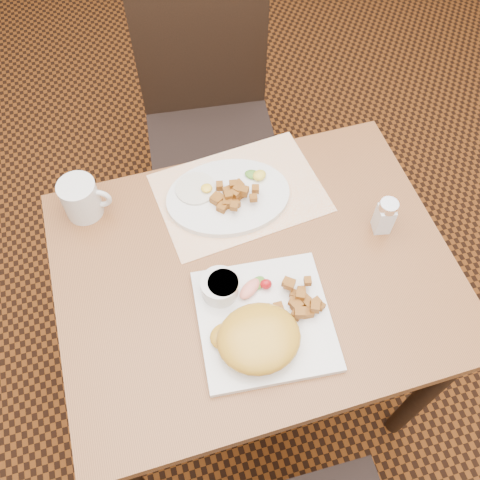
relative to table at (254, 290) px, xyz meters
name	(u,v)px	position (x,y,z in m)	size (l,w,h in m)	color
ground	(250,373)	(0.00, 0.00, -0.64)	(8.00, 8.00, 0.00)	black
table	(254,290)	(0.00, 0.00, 0.00)	(0.90, 0.70, 0.75)	brown
chair_far	(209,113)	(0.07, 0.72, -0.10)	(0.47, 0.48, 0.97)	black
placemat	(240,193)	(0.03, 0.22, 0.11)	(0.40, 0.28, 0.00)	white
plate_square	(265,320)	(-0.02, -0.13, 0.12)	(0.28, 0.28, 0.02)	silver
plate_oval	(228,197)	(-0.01, 0.21, 0.12)	(0.30, 0.23, 0.02)	silver
hollandaise_mound	(258,339)	(-0.05, -0.18, 0.16)	(0.18, 0.15, 0.06)	gold
ramekin	(220,286)	(-0.09, -0.04, 0.15)	(0.08, 0.08, 0.05)	silver
garnish_sq	(255,286)	(-0.02, -0.06, 0.14)	(0.08, 0.06, 0.03)	#387223
fried_egg	(197,188)	(-0.07, 0.24, 0.13)	(0.10, 0.10, 0.02)	white
garnish_ov	(257,175)	(0.08, 0.24, 0.14)	(0.06, 0.05, 0.02)	#387223
salt_shaker	(385,216)	(0.32, 0.02, 0.16)	(0.05, 0.05, 0.10)	white
coffee_mug	(82,199)	(-0.35, 0.27, 0.16)	(0.12, 0.09, 0.10)	silver
home_fries_sq	(300,302)	(0.06, -0.12, 0.14)	(0.11, 0.11, 0.04)	#9A5918
home_fries_ov	(233,195)	(0.00, 0.19, 0.14)	(0.12, 0.10, 0.04)	#9A5918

